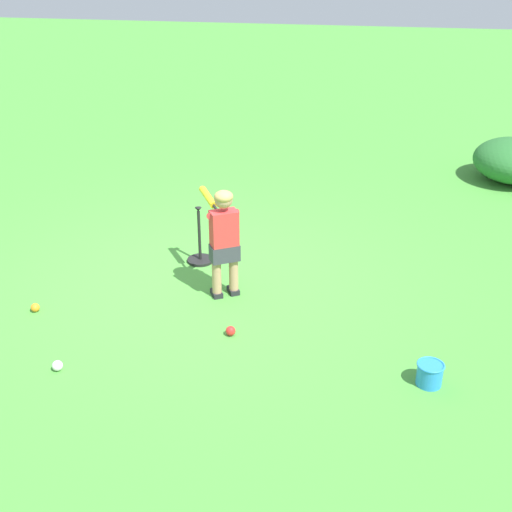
% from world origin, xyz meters
% --- Properties ---
extents(ground_plane, '(40.00, 40.00, 0.00)m').
position_xyz_m(ground_plane, '(0.00, 0.00, 0.00)').
color(ground_plane, '#479338').
extents(child_batter, '(0.71, 0.53, 1.08)m').
position_xyz_m(child_batter, '(0.24, 0.32, 0.65)').
color(child_batter, '#232328').
rests_on(child_batter, ground).
extents(play_ball_far_right, '(0.09, 0.09, 0.09)m').
position_xyz_m(play_ball_far_right, '(0.95, 0.54, 0.04)').
color(play_ball_far_right, red).
rests_on(play_ball_far_right, ground).
extents(play_ball_center_lawn, '(0.08, 0.08, 0.08)m').
position_xyz_m(play_ball_center_lawn, '(0.89, -1.33, 0.04)').
color(play_ball_center_lawn, orange).
rests_on(play_ball_center_lawn, ground).
extents(play_ball_far_left, '(0.09, 0.09, 0.09)m').
position_xyz_m(play_ball_far_left, '(1.70, -0.72, 0.04)').
color(play_ball_far_left, white).
rests_on(play_ball_far_left, ground).
extents(batting_tee, '(0.28, 0.28, 0.62)m').
position_xyz_m(batting_tee, '(-0.39, -0.08, 0.10)').
color(batting_tee, black).
rests_on(batting_tee, ground).
extents(toy_bucket, '(0.22, 0.22, 0.19)m').
position_xyz_m(toy_bucket, '(1.34, 2.21, 0.10)').
color(toy_bucket, '#2884DB').
rests_on(toy_bucket, ground).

